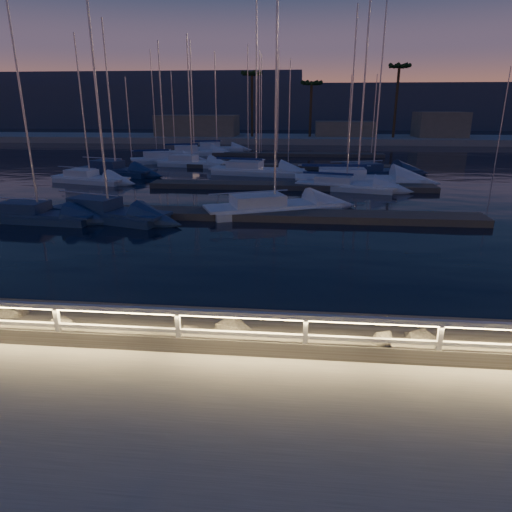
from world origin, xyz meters
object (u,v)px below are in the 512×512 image
object	(u,v)px
sailboat_g	(371,172)
sailboat_l	(354,179)
sailboat_c	(271,206)
sailboat_e	(114,170)
sailboat_b	(36,214)
sailboat_k	(254,170)
sailboat_a	(106,212)
sailboat_f	(88,178)
guard_rail	(259,324)
sailboat_h	(344,185)
sailboat_m	(216,148)
sailboat_i	(163,159)
sailboat_n	(193,152)
sailboat_j	(190,162)

from	to	relation	value
sailboat_g	sailboat_l	size ratio (longest dim) A/B	0.86
sailboat_c	sailboat_e	bearing A→B (deg)	113.31
sailboat_b	sailboat_k	distance (m)	21.71
sailboat_a	sailboat_l	world-z (taller)	sailboat_l
sailboat_f	sailboat_a	bearing A→B (deg)	-46.52
sailboat_c	sailboat_l	bearing A→B (deg)	37.85
sailboat_k	sailboat_l	bearing A→B (deg)	-18.05
sailboat_e	sailboat_l	world-z (taller)	sailboat_l
guard_rail	sailboat_b	xyz separation A→B (m)	(-13.87, 14.14, -0.97)
sailboat_g	sailboat_l	distance (m)	4.87
sailboat_h	sailboat_a	bearing A→B (deg)	-127.91
guard_rail	sailboat_f	world-z (taller)	sailboat_f
sailboat_c	guard_rail	bearing A→B (deg)	-110.80
sailboat_h	sailboat_m	size ratio (longest dim) A/B	0.99
sailboat_e	sailboat_m	distance (m)	23.70
sailboat_c	sailboat_i	world-z (taller)	sailboat_c
sailboat_c	sailboat_n	world-z (taller)	sailboat_c
sailboat_c	sailboat_i	size ratio (longest dim) A/B	1.11
sailboat_g	sailboat_f	bearing A→B (deg)	174.47
sailboat_e	sailboat_f	bearing A→B (deg)	-77.99
sailboat_b	sailboat_f	bearing A→B (deg)	107.82
sailboat_l	sailboat_m	bearing A→B (deg)	121.09
sailboat_h	sailboat_e	bearing A→B (deg)	178.32
sailboat_b	sailboat_h	xyz separation A→B (m)	(17.98, 11.80, -0.01)
sailboat_g	sailboat_i	distance (m)	23.36
sailboat_a	sailboat_j	size ratio (longest dim) A/B	0.97
sailboat_i	sailboat_e	bearing A→B (deg)	-124.17
sailboat_b	sailboat_f	size ratio (longest dim) A/B	1.01
sailboat_c	sailboat_k	distance (m)	16.20
sailboat_c	sailboat_f	world-z (taller)	sailboat_c
sailboat_f	sailboat_m	bearing A→B (deg)	93.13
sailboat_c	sailboat_k	bearing A→B (deg)	75.79
guard_rail	sailboat_h	size ratio (longest dim) A/B	3.43
sailboat_l	sailboat_n	bearing A→B (deg)	130.44
guard_rail	sailboat_c	world-z (taller)	sailboat_c
sailboat_c	sailboat_f	xyz separation A→B (m)	(-16.01, 9.93, -0.03)
sailboat_g	sailboat_k	world-z (taller)	sailboat_k
sailboat_h	sailboat_i	size ratio (longest dim) A/B	1.01
sailboat_c	sailboat_n	xyz separation A→B (m)	(-12.37, 32.27, 0.02)
sailboat_b	sailboat_g	distance (m)	28.18
guard_rail	sailboat_n	bearing A→B (deg)	104.98
sailboat_g	sailboat_n	world-z (taller)	sailboat_g
sailboat_j	sailboat_c	bearing A→B (deg)	-53.41
sailboat_j	sailboat_k	distance (m)	9.02
sailboat_h	guard_rail	bearing A→B (deg)	-84.74
sailboat_b	sailboat_l	world-z (taller)	sailboat_l
sailboat_h	sailboat_n	size ratio (longest dim) A/B	0.93
sailboat_j	sailboat_m	world-z (taller)	sailboat_m
guard_rail	sailboat_g	distance (m)	33.74
sailboat_g	sailboat_k	distance (m)	10.69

